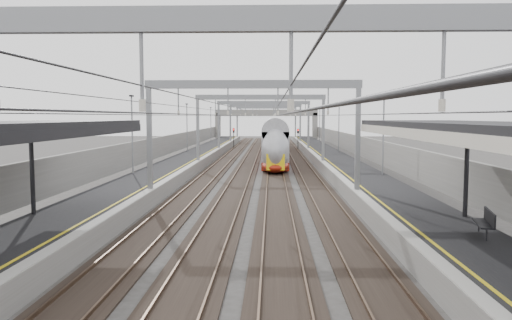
# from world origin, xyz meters

# --- Properties ---
(platform_left) EXTENTS (4.00, 120.00, 1.00)m
(platform_left) POSITION_xyz_m (-8.00, 45.00, 0.50)
(platform_left) COLOR black
(platform_left) RESTS_ON ground
(platform_right) EXTENTS (4.00, 120.00, 1.00)m
(platform_right) POSITION_xyz_m (8.00, 45.00, 0.50)
(platform_right) COLOR black
(platform_right) RESTS_ON ground
(tracks) EXTENTS (11.40, 140.00, 0.20)m
(tracks) POSITION_xyz_m (0.00, 45.00, 0.05)
(tracks) COLOR black
(tracks) RESTS_ON ground
(overhead_line) EXTENTS (13.00, 140.00, 6.60)m
(overhead_line) POSITION_xyz_m (0.00, 51.62, 6.14)
(overhead_line) COLOR gray
(overhead_line) RESTS_ON platform_left
(overbridge) EXTENTS (22.00, 2.20, 6.90)m
(overbridge) POSITION_xyz_m (0.00, 100.00, 5.31)
(overbridge) COLOR slate
(overbridge) RESTS_ON ground
(wall_left) EXTENTS (0.30, 120.00, 3.20)m
(wall_left) POSITION_xyz_m (-11.20, 45.00, 1.60)
(wall_left) COLOR slate
(wall_left) RESTS_ON ground
(wall_right) EXTENTS (0.30, 120.00, 3.20)m
(wall_right) POSITION_xyz_m (11.20, 45.00, 1.60)
(wall_right) COLOR slate
(wall_right) RESTS_ON ground
(train) EXTENTS (2.67, 48.59, 4.22)m
(train) POSITION_xyz_m (1.50, 59.68, 2.07)
(train) COLOR #9E1F0E
(train) RESTS_ON ground
(bench) EXTENTS (0.88, 1.93, 0.97)m
(bench) POSITION_xyz_m (9.09, 10.39, 1.58)
(bench) COLOR black
(bench) RESTS_ON platform_right
(signal_green) EXTENTS (0.32, 0.32, 3.48)m
(signal_green) POSITION_xyz_m (-5.20, 75.33, 2.42)
(signal_green) COLOR black
(signal_green) RESTS_ON ground
(signal_red_near) EXTENTS (0.32, 0.32, 3.48)m
(signal_red_near) POSITION_xyz_m (3.20, 67.34, 2.42)
(signal_red_near) COLOR black
(signal_red_near) RESTS_ON ground
(signal_red_far) EXTENTS (0.32, 0.32, 3.48)m
(signal_red_far) POSITION_xyz_m (5.40, 72.25, 2.42)
(signal_red_far) COLOR black
(signal_red_far) RESTS_ON ground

